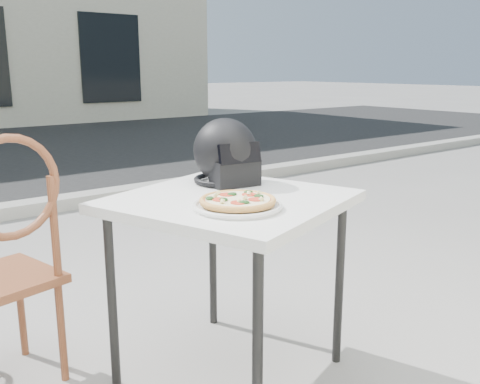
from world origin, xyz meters
TOP-DOWN VIEW (x-y plane):
  - ground at (0.00, 0.00)m, footprint 80.00×80.00m
  - cafe_table_main at (0.34, -0.37)m, footprint 1.11×1.11m
  - plate at (0.25, -0.55)m, footprint 0.38×0.38m
  - pizza at (0.25, -0.55)m, footprint 0.32×0.32m
  - helmet at (0.49, -0.14)m, footprint 0.33×0.34m
  - cafe_chair_main at (-0.46, 0.09)m, footprint 0.51×0.51m

SIDE VIEW (x-z plane):
  - ground at x=0.00m, z-range 0.00..0.00m
  - cafe_chair_main at x=-0.46m, z-range 0.06..1.18m
  - cafe_table_main at x=0.34m, z-range 0.34..1.17m
  - plate at x=0.25m, z-range 0.83..0.85m
  - pizza at x=0.25m, z-range 0.84..0.88m
  - helmet at x=0.49m, z-range 0.81..1.12m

